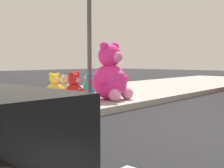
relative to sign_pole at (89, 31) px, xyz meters
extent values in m
cube|color=#9E9B93|center=(-1.00, 0.80, -1.77)|extent=(28.00, 4.40, 0.15)
cylinder|color=#4C4C51|center=(0.00, 0.00, -0.10)|extent=(0.11, 0.11, 3.20)
sphere|color=#F22D93|center=(0.15, -0.55, -1.27)|extent=(0.86, 0.86, 0.86)
ellipsoid|color=pink|center=(0.15, -0.86, -1.27)|extent=(0.47, 0.19, 0.56)
sphere|color=#F22D93|center=(0.15, -0.55, -0.63)|extent=(0.56, 0.56, 0.56)
sphere|color=pink|center=(0.15, -0.79, -0.66)|extent=(0.26, 0.26, 0.26)
sphere|color=#F22D93|center=(0.34, -0.55, -0.40)|extent=(0.21, 0.21, 0.21)
sphere|color=#F22D93|center=(0.55, -0.65, -1.20)|extent=(0.27, 0.27, 0.27)
sphere|color=pink|center=(0.38, -0.91, -1.55)|extent=(0.29, 0.29, 0.29)
sphere|color=#F22D93|center=(-0.05, -0.55, -0.40)|extent=(0.21, 0.21, 0.21)
sphere|color=#F22D93|center=(-0.26, -0.66, -1.20)|extent=(0.27, 0.27, 0.27)
sphere|color=pink|center=(-0.09, -0.92, -1.55)|extent=(0.29, 0.29, 0.29)
sphere|color=tan|center=(-0.04, 0.95, -1.52)|extent=(0.35, 0.35, 0.35)
ellipsoid|color=beige|center=(-0.16, 0.97, -1.52)|extent=(0.10, 0.20, 0.23)
sphere|color=tan|center=(-0.04, 0.95, -1.27)|extent=(0.23, 0.23, 0.23)
sphere|color=beige|center=(-0.13, 0.96, -1.28)|extent=(0.10, 0.10, 0.10)
sphere|color=tan|center=(-0.05, 0.87, -1.18)|extent=(0.09, 0.09, 0.09)
sphere|color=tan|center=(-0.10, 0.79, -1.50)|extent=(0.11, 0.11, 0.11)
sphere|color=beige|center=(-0.19, 0.87, -1.64)|extent=(0.12, 0.12, 0.12)
sphere|color=tan|center=(-0.03, 1.03, -1.18)|extent=(0.09, 0.09, 0.09)
sphere|color=tan|center=(-0.06, 1.12, -1.50)|extent=(0.11, 0.11, 0.11)
sphere|color=beige|center=(-0.18, 1.06, -1.64)|extent=(0.12, 0.12, 0.12)
sphere|color=yellow|center=(-0.61, 0.64, -1.50)|extent=(0.40, 0.40, 0.40)
ellipsoid|color=#F0DB80|center=(-0.67, 0.51, -1.50)|extent=(0.23, 0.17, 0.26)
sphere|color=yellow|center=(-0.61, 0.64, -1.20)|extent=(0.26, 0.26, 0.26)
sphere|color=#F0DB80|center=(-0.65, 0.54, -1.22)|extent=(0.12, 0.12, 0.12)
sphere|color=yellow|center=(-0.53, 0.60, -1.10)|extent=(0.10, 0.10, 0.10)
sphere|color=yellow|center=(-0.46, 0.52, -1.47)|extent=(0.12, 0.12, 0.12)
sphere|color=#F0DB80|center=(-0.58, 0.44, -1.63)|extent=(0.14, 0.14, 0.14)
sphere|color=yellow|center=(-0.69, 0.68, -1.10)|extent=(0.10, 0.10, 0.10)
sphere|color=yellow|center=(-0.80, 0.67, -1.47)|extent=(0.12, 0.12, 0.12)
sphere|color=#F0DB80|center=(-0.78, 0.53, -1.63)|extent=(0.14, 0.14, 0.14)
sphere|color=teal|center=(0.57, 0.57, -1.50)|extent=(0.40, 0.40, 0.40)
ellipsoid|color=#7BBFBC|center=(0.44, 0.63, -1.50)|extent=(0.17, 0.23, 0.26)
sphere|color=teal|center=(0.57, 0.57, -1.20)|extent=(0.26, 0.26, 0.26)
sphere|color=#7BBFBC|center=(0.47, 0.61, -1.22)|extent=(0.12, 0.12, 0.12)
sphere|color=teal|center=(0.53, 0.49, -1.10)|extent=(0.10, 0.10, 0.10)
sphere|color=teal|center=(0.44, 0.42, -1.47)|extent=(0.12, 0.12, 0.12)
sphere|color=#7BBFBC|center=(0.37, 0.54, -1.63)|extent=(0.14, 0.14, 0.14)
sphere|color=teal|center=(0.61, 0.65, -1.10)|extent=(0.10, 0.10, 0.10)
sphere|color=teal|center=(0.60, 0.76, -1.47)|extent=(0.12, 0.12, 0.12)
sphere|color=#7BBFBC|center=(0.46, 0.74, -1.63)|extent=(0.14, 0.14, 0.14)
sphere|color=red|center=(-0.85, -0.37, -1.48)|extent=(0.43, 0.43, 0.43)
ellipsoid|color=#DB7B7B|center=(-0.85, -0.53, -1.48)|extent=(0.24, 0.11, 0.28)
sphere|color=red|center=(-0.85, -0.37, -1.16)|extent=(0.28, 0.28, 0.28)
sphere|color=#DB7B7B|center=(-0.85, -0.49, -1.18)|extent=(0.13, 0.13, 0.13)
sphere|color=red|center=(-0.76, -0.37, -1.05)|extent=(0.11, 0.11, 0.11)
sphere|color=red|center=(-0.65, -0.42, -1.45)|extent=(0.14, 0.14, 0.14)
sphere|color=#DB7B7B|center=(-0.73, -0.55, -1.62)|extent=(0.15, 0.15, 0.15)
sphere|color=red|center=(-0.95, -0.38, -1.05)|extent=(0.11, 0.11, 0.11)
sphere|color=red|center=(-1.06, -0.44, -1.45)|extent=(0.14, 0.14, 0.14)
sphere|color=#DB7B7B|center=(-0.96, -0.56, -1.62)|extent=(0.15, 0.15, 0.15)
camera|label=1|loc=(-5.25, -5.32, -0.76)|focal=47.19mm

